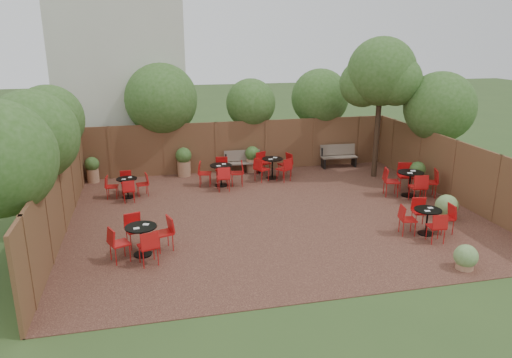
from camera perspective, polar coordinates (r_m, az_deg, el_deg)
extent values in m
plane|color=#354F23|center=(14.46, 2.24, -4.23)|extent=(80.00, 80.00, 0.00)
cube|color=#361D16|center=(14.46, 2.24, -4.20)|extent=(12.00, 10.00, 0.02)
cube|color=brown|center=(18.84, -1.72, 3.96)|extent=(12.00, 0.08, 2.00)
cube|color=brown|center=(13.88, -22.38, -2.07)|extent=(0.08, 10.00, 2.00)
cube|color=brown|center=(16.70, 22.57, 0.96)|extent=(0.08, 10.00, 2.00)
cube|color=beige|center=(21.07, -15.90, 12.96)|extent=(5.00, 4.00, 8.00)
sphere|color=#2E531B|center=(16.49, -23.54, 6.57)|extent=(2.18, 2.18, 2.18)
sphere|color=#2E531B|center=(13.56, -25.26, 4.68)|extent=(2.38, 2.38, 2.38)
sphere|color=#2E531B|center=(18.87, -11.28, 9.32)|extent=(2.78, 2.78, 2.78)
sphere|color=#2E531B|center=(19.23, -0.64, 9.05)|extent=(1.97, 1.97, 1.97)
sphere|color=#2E531B|center=(20.26, 7.67, 9.65)|extent=(2.38, 2.38, 2.38)
sphere|color=#2E531B|center=(18.31, 21.16, 8.05)|extent=(2.51, 2.51, 2.51)
cylinder|color=black|center=(18.34, 14.37, 6.56)|extent=(0.26, 0.26, 4.14)
sphere|color=#2E531B|center=(18.12, 14.81, 12.36)|extent=(2.47, 2.47, 2.47)
sphere|color=#2E531B|center=(18.29, 12.70, 11.10)|extent=(1.73, 1.73, 1.73)
sphere|color=#2E531B|center=(17.98, 16.48, 11.27)|extent=(1.80, 1.80, 1.80)
cube|color=brown|center=(18.54, -1.55, 1.93)|extent=(1.44, 0.46, 0.05)
cube|color=brown|center=(18.66, -1.68, 2.84)|extent=(1.43, 0.14, 0.43)
cube|color=black|center=(18.49, -3.52, 1.15)|extent=(0.07, 0.43, 0.38)
cube|color=black|center=(18.73, 0.39, 1.40)|extent=(0.07, 0.43, 0.38)
cube|color=brown|center=(19.70, 9.92, 2.61)|extent=(1.50, 0.52, 0.05)
cube|color=brown|center=(19.81, 9.74, 3.50)|extent=(1.48, 0.19, 0.45)
cube|color=black|center=(19.51, 8.07, 1.87)|extent=(0.08, 0.45, 0.39)
cube|color=black|center=(20.02, 11.66, 2.08)|extent=(0.08, 0.45, 0.39)
cylinder|color=black|center=(12.17, -13.41, -8.76)|extent=(0.45, 0.45, 0.03)
cylinder|color=black|center=(12.02, -13.52, -7.21)|extent=(0.05, 0.05, 0.71)
cylinder|color=black|center=(11.88, -13.64, -5.61)|extent=(0.77, 0.77, 0.03)
cube|color=white|center=(11.94, -13.07, -5.32)|extent=(0.17, 0.15, 0.02)
cube|color=white|center=(11.76, -14.14, -5.76)|extent=(0.17, 0.15, 0.02)
cylinder|color=black|center=(16.42, -15.08, -2.09)|extent=(0.39, 0.39, 0.03)
cylinder|color=black|center=(16.32, -15.16, -1.04)|extent=(0.04, 0.04, 0.62)
cylinder|color=black|center=(16.23, -15.24, 0.03)|extent=(0.68, 0.68, 0.03)
cube|color=white|center=(16.29, -14.87, 0.19)|extent=(0.13, 0.10, 0.01)
cube|color=white|center=(16.13, -15.58, -0.03)|extent=(0.13, 0.10, 0.01)
cylinder|color=black|center=(16.81, 17.82, -1.87)|extent=(0.49, 0.49, 0.03)
cylinder|color=black|center=(16.70, 17.94, -0.58)|extent=(0.06, 0.06, 0.78)
cylinder|color=black|center=(16.59, 18.06, 0.74)|extent=(0.85, 0.85, 0.03)
cube|color=white|center=(16.72, 18.31, 0.94)|extent=(0.18, 0.14, 0.02)
cube|color=white|center=(16.41, 17.97, 0.68)|extent=(0.18, 0.14, 0.02)
cylinder|color=black|center=(17.12, -4.18, -0.76)|extent=(0.46, 0.46, 0.03)
cylinder|color=black|center=(17.01, -4.20, 0.42)|extent=(0.05, 0.05, 0.73)
cylinder|color=black|center=(16.91, -4.23, 1.64)|extent=(0.79, 0.79, 0.03)
cube|color=white|center=(17.00, -3.86, 1.81)|extent=(0.16, 0.13, 0.02)
cube|color=white|center=(16.77, -4.52, 1.58)|extent=(0.16, 0.13, 0.02)
cylinder|color=black|center=(13.81, 19.65, -6.16)|extent=(0.42, 0.42, 0.03)
cylinder|color=black|center=(13.69, 19.78, -4.85)|extent=(0.05, 0.05, 0.67)
cylinder|color=black|center=(13.57, 19.93, -3.50)|extent=(0.73, 0.73, 0.03)
cube|color=white|center=(13.68, 20.17, -3.26)|extent=(0.14, 0.10, 0.01)
cube|color=white|center=(13.42, 19.85, -3.62)|extent=(0.14, 0.10, 0.01)
cylinder|color=black|center=(18.00, 1.96, 0.16)|extent=(0.45, 0.45, 0.03)
cylinder|color=black|center=(17.90, 1.97, 1.28)|extent=(0.05, 0.05, 0.72)
cylinder|color=black|center=(17.80, 1.98, 2.43)|extent=(0.78, 0.78, 0.03)
cube|color=white|center=(17.90, 2.30, 2.59)|extent=(0.17, 0.15, 0.02)
cube|color=white|center=(17.65, 1.76, 2.39)|extent=(0.17, 0.15, 0.02)
cylinder|color=#9B6C4D|center=(18.42, -8.62, 1.25)|extent=(0.50, 0.50, 0.58)
sphere|color=#2E531B|center=(18.29, -8.69, 2.81)|extent=(0.60, 0.60, 0.60)
cylinder|color=#9B6C4D|center=(18.75, -0.45, 1.66)|extent=(0.47, 0.47, 0.54)
sphere|color=#2E531B|center=(18.63, -0.45, 3.08)|extent=(0.56, 0.56, 0.56)
cylinder|color=#9B6C4D|center=(18.44, -18.94, 0.39)|extent=(0.43, 0.43, 0.49)
sphere|color=#2E531B|center=(18.32, -19.07, 1.71)|extent=(0.52, 0.52, 0.52)
cylinder|color=#9B6C4D|center=(17.54, 18.67, -0.36)|extent=(0.45, 0.45, 0.52)
sphere|color=#2E531B|center=(17.42, 18.81, 1.10)|extent=(0.54, 0.54, 0.54)
cylinder|color=#9B6C4D|center=(12.16, 23.73, -9.43)|extent=(0.40, 0.40, 0.18)
sphere|color=#638746|center=(12.06, 23.85, -8.46)|extent=(0.54, 0.54, 0.54)
cylinder|color=#9B6C4D|center=(15.14, 21.77, -3.97)|extent=(0.48, 0.48, 0.22)
sphere|color=#638746|center=(15.05, 21.88, -2.99)|extent=(0.66, 0.66, 0.66)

